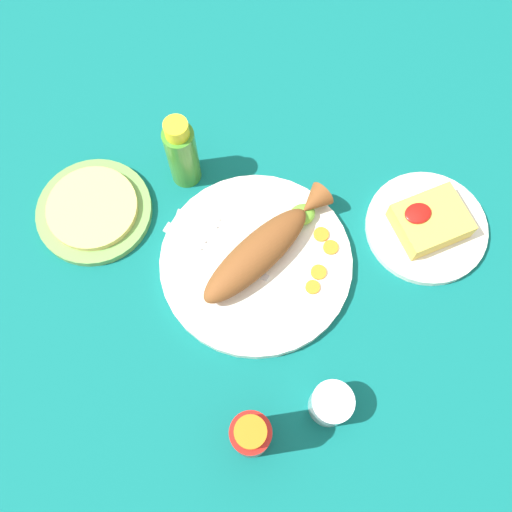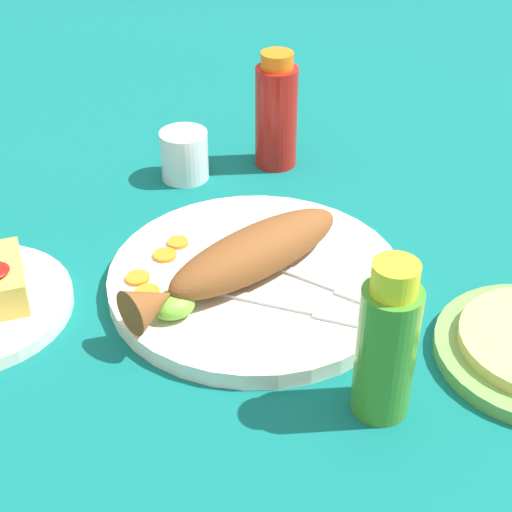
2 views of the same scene
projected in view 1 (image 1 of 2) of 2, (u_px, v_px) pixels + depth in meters
name	position (u px, v px, depth m)	size (l,w,h in m)	color
ground_plane	(256.00, 264.00, 0.91)	(4.00, 4.00, 0.00)	#0C605B
main_plate	(256.00, 262.00, 0.90)	(0.30, 0.30, 0.02)	white
fried_fish	(263.00, 248.00, 0.87)	(0.26, 0.14, 0.05)	brown
fork_near	(209.00, 248.00, 0.90)	(0.13, 0.15, 0.00)	silver
fork_far	(224.00, 225.00, 0.91)	(0.16, 0.12, 0.00)	silver
carrot_slice_near	(313.00, 287.00, 0.88)	(0.02, 0.02, 0.00)	orange
carrot_slice_mid	(331.00, 247.00, 0.90)	(0.02, 0.02, 0.00)	orange
carrot_slice_far	(319.00, 272.00, 0.89)	(0.02, 0.02, 0.00)	orange
carrot_slice_extra	(323.00, 237.00, 0.91)	(0.02, 0.02, 0.00)	orange
lime_wedge_main	(302.00, 215.00, 0.91)	(0.04, 0.04, 0.02)	#6BB233
hot_sauce_bottle_red	(251.00, 435.00, 0.75)	(0.05, 0.05, 0.15)	#B21914
hot_sauce_bottle_green	(182.00, 153.00, 0.90)	(0.05, 0.05, 0.15)	#3D8428
salt_cup	(330.00, 404.00, 0.81)	(0.06, 0.06, 0.06)	silver
side_plate_fries	(426.00, 227.00, 0.93)	(0.20, 0.20, 0.01)	white
fries_pile	(430.00, 221.00, 0.90)	(0.11, 0.09, 0.04)	gold
tortilla_plate	(94.00, 211.00, 0.94)	(0.19, 0.19, 0.01)	#6B9E4C
tortilla_stack	(92.00, 208.00, 0.92)	(0.15, 0.15, 0.01)	#E0C666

